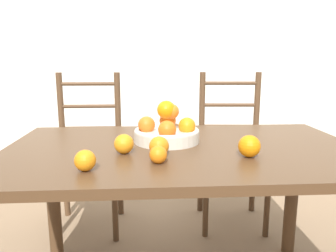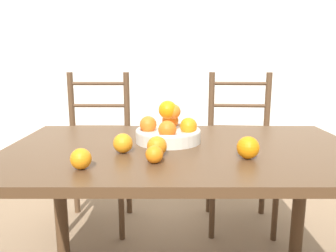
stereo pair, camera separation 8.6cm
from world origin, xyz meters
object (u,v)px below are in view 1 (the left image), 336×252
at_px(orange_loose_0, 249,146).
at_px(orange_loose_4, 124,144).
at_px(chair_right, 231,152).
at_px(orange_loose_2, 85,160).
at_px(fruit_bowl, 167,130).
at_px(orange_loose_3, 158,155).
at_px(chair_left, 88,155).
at_px(orange_loose_1, 159,146).

distance_m(orange_loose_0, orange_loose_4, 0.47).
bearing_deg(chair_right, orange_loose_4, -123.31).
bearing_deg(orange_loose_2, orange_loose_4, 59.94).
bearing_deg(fruit_bowl, orange_loose_3, -99.22).
distance_m(orange_loose_4, chair_left, 0.95).
bearing_deg(orange_loose_1, orange_loose_0, -5.94).
height_order(orange_loose_0, orange_loose_3, orange_loose_0).
bearing_deg(chair_left, chair_right, 0.58).
distance_m(orange_loose_0, chair_right, 0.99).
distance_m(fruit_bowl, orange_loose_0, 0.38).
xyz_separation_m(orange_loose_4, chair_left, (-0.30, 0.85, -0.29)).
height_order(fruit_bowl, chair_right, chair_right).
height_order(orange_loose_2, chair_right, chair_right).
distance_m(orange_loose_2, chair_right, 1.33).
bearing_deg(orange_loose_1, orange_loose_4, 162.46).
bearing_deg(chair_left, fruit_bowl, -54.51).
relative_size(fruit_bowl, orange_loose_4, 3.75).
bearing_deg(orange_loose_3, chair_left, 113.35).
relative_size(fruit_bowl, orange_loose_1, 3.80).
xyz_separation_m(fruit_bowl, orange_loose_0, (0.29, -0.25, -0.01)).
distance_m(chair_left, chair_right, 0.95).
relative_size(orange_loose_1, orange_loose_3, 1.20).
bearing_deg(orange_loose_1, chair_right, 59.91).
bearing_deg(orange_loose_4, chair_left, 109.23).
height_order(orange_loose_2, orange_loose_4, orange_loose_4).
bearing_deg(orange_loose_4, orange_loose_0, -9.35).
xyz_separation_m(orange_loose_0, chair_left, (-0.76, 0.93, -0.29)).
bearing_deg(chair_right, chair_left, -175.93).
distance_m(fruit_bowl, chair_left, 0.88).
bearing_deg(fruit_bowl, orange_loose_1, -101.31).
xyz_separation_m(orange_loose_0, chair_right, (0.19, 0.93, -0.29)).
bearing_deg(orange_loose_2, orange_loose_1, 31.73).
bearing_deg(orange_loose_1, fruit_bowl, 78.69).
relative_size(orange_loose_1, orange_loose_4, 0.99).
bearing_deg(chair_left, orange_loose_2, -79.37).
distance_m(orange_loose_3, chair_left, 1.11).
xyz_separation_m(orange_loose_4, chair_right, (0.65, 0.85, -0.29)).
bearing_deg(chair_right, fruit_bowl, -120.91).
bearing_deg(orange_loose_0, chair_left, 129.39).
xyz_separation_m(orange_loose_1, chair_right, (0.52, 0.90, -0.29)).
bearing_deg(orange_loose_4, orange_loose_2, -120.06).
relative_size(orange_loose_3, chair_right, 0.06).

